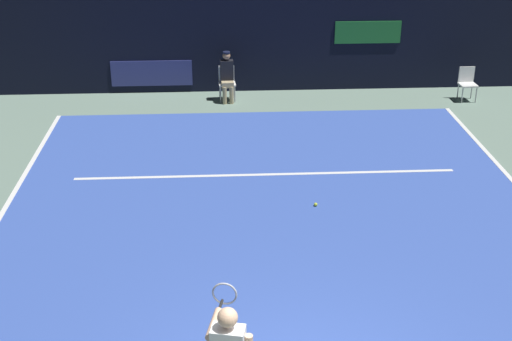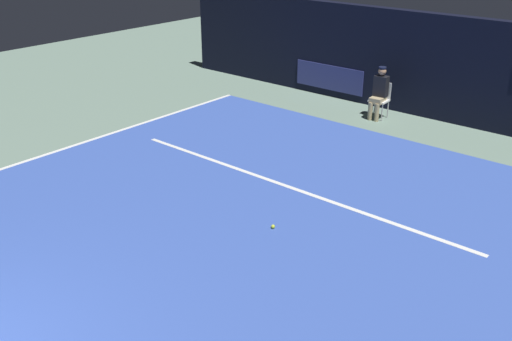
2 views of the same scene
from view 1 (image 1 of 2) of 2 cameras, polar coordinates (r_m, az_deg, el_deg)
ground_plane at (r=12.52m, az=1.45°, el=-4.33°), size 30.82×30.82×0.00m
court_surface at (r=12.51m, az=1.45°, el=-4.30°), size 10.00×11.64×0.01m
line_service at (r=14.32m, az=0.81°, el=-0.33°), size 7.80×0.10×0.01m
back_wall at (r=19.29m, az=-0.35°, el=10.33°), size 15.68×0.33×2.60m
line_judge_on_chair at (r=18.51m, az=-2.38°, el=7.73°), size 0.46×0.55×1.32m
courtside_chair_near at (r=19.44m, az=16.87°, el=6.95°), size 0.45×0.42×0.88m
tennis_ball at (r=13.10m, az=4.89°, el=-2.78°), size 0.07×0.07×0.07m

